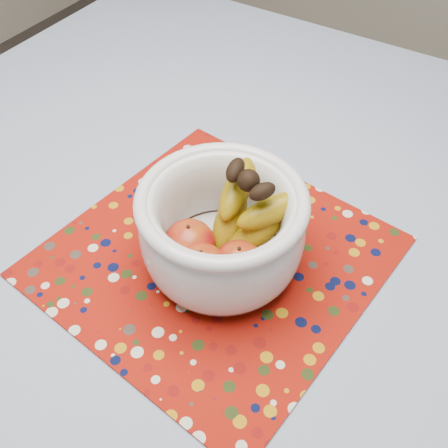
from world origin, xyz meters
name	(u,v)px	position (x,y,z in m)	size (l,w,h in m)	color
table	(207,228)	(0.00, 0.00, 0.67)	(1.20, 1.20, 0.75)	brown
tablecloth	(206,197)	(0.00, 0.00, 0.76)	(1.32, 1.32, 0.01)	slate
placemat	(215,256)	(0.09, -0.11, 0.76)	(0.45, 0.45, 0.00)	maroon
fruit_bowl	(228,228)	(0.11, -0.11, 0.84)	(0.25, 0.24, 0.17)	silver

